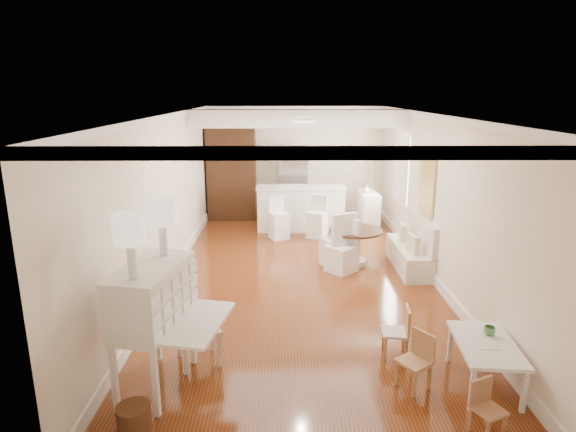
{
  "coord_description": "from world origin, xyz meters",
  "views": [
    {
      "loc": [
        -0.31,
        -7.8,
        3.17
      ],
      "look_at": [
        -0.23,
        0.3,
        1.06
      ],
      "focal_mm": 30.0,
      "sensor_mm": 36.0,
      "label": 1
    }
  ],
  "objects_px": {
    "kids_chair_b": "(395,331)",
    "bar_stool_right": "(317,217)",
    "pantry_cabinet": "(232,174)",
    "slip_chair_near": "(342,246)",
    "slip_chair_far": "(338,239)",
    "gustavian_armchair": "(198,328)",
    "dining_table": "(355,247)",
    "kids_chair_a": "(414,361)",
    "fridge": "(307,184)",
    "kids_table": "(484,364)",
    "sideboard": "(368,210)",
    "kids_chair_c": "(489,409)",
    "breakfast_counter": "(301,208)",
    "bar_stool_left": "(279,218)",
    "secretary_bureau": "(155,327)",
    "wicker_basket": "(134,421)"
  },
  "relations": [
    {
      "from": "kids_chair_b",
      "to": "bar_stool_right",
      "type": "bearing_deg",
      "value": -166.72
    },
    {
      "from": "bar_stool_right",
      "to": "pantry_cabinet",
      "type": "height_order",
      "value": "pantry_cabinet"
    },
    {
      "from": "slip_chair_near",
      "to": "slip_chair_far",
      "type": "relative_size",
      "value": 0.89
    },
    {
      "from": "slip_chair_near",
      "to": "pantry_cabinet",
      "type": "xyz_separation_m",
      "value": [
        -2.34,
        3.8,
        0.67
      ]
    },
    {
      "from": "pantry_cabinet",
      "to": "kids_chair_b",
      "type": "bearing_deg",
      "value": -68.32
    },
    {
      "from": "gustavian_armchair",
      "to": "dining_table",
      "type": "height_order",
      "value": "gustavian_armchair"
    },
    {
      "from": "kids_chair_a",
      "to": "fridge",
      "type": "relative_size",
      "value": 0.36
    },
    {
      "from": "pantry_cabinet",
      "to": "gustavian_armchair",
      "type": "bearing_deg",
      "value": -87.72
    },
    {
      "from": "kids_chair_b",
      "to": "bar_stool_right",
      "type": "height_order",
      "value": "bar_stool_right"
    },
    {
      "from": "kids_table",
      "to": "sideboard",
      "type": "relative_size",
      "value": 1.14
    },
    {
      "from": "kids_chair_c",
      "to": "breakfast_counter",
      "type": "xyz_separation_m",
      "value": [
        -1.51,
        7.01,
        0.24
      ]
    },
    {
      "from": "slip_chair_far",
      "to": "bar_stool_left",
      "type": "distance_m",
      "value": 2.08
    },
    {
      "from": "secretary_bureau",
      "to": "pantry_cabinet",
      "type": "relative_size",
      "value": 0.61
    },
    {
      "from": "kids_table",
      "to": "kids_chair_c",
      "type": "distance_m",
      "value": 0.85
    },
    {
      "from": "bar_stool_right",
      "to": "pantry_cabinet",
      "type": "relative_size",
      "value": 0.41
    },
    {
      "from": "kids_chair_c",
      "to": "slip_chair_far",
      "type": "bearing_deg",
      "value": 77.3
    },
    {
      "from": "dining_table",
      "to": "fridge",
      "type": "relative_size",
      "value": 0.55
    },
    {
      "from": "wicker_basket",
      "to": "kids_table",
      "type": "height_order",
      "value": "kids_table"
    },
    {
      "from": "dining_table",
      "to": "pantry_cabinet",
      "type": "bearing_deg",
      "value": 127.53
    },
    {
      "from": "slip_chair_far",
      "to": "fridge",
      "type": "distance_m",
      "value": 3.56
    },
    {
      "from": "dining_table",
      "to": "slip_chair_near",
      "type": "xyz_separation_m",
      "value": [
        -0.29,
        -0.37,
        0.14
      ]
    },
    {
      "from": "secretary_bureau",
      "to": "fridge",
      "type": "relative_size",
      "value": 0.78
    },
    {
      "from": "kids_chair_b",
      "to": "bar_stool_left",
      "type": "distance_m",
      "value": 5.11
    },
    {
      "from": "gustavian_armchair",
      "to": "breakfast_counter",
      "type": "distance_m",
      "value": 5.89
    },
    {
      "from": "bar_stool_right",
      "to": "gustavian_armchair",
      "type": "bearing_deg",
      "value": -85.05
    },
    {
      "from": "kids_chair_a",
      "to": "slip_chair_far",
      "type": "distance_m",
      "value": 3.82
    },
    {
      "from": "breakfast_counter",
      "to": "slip_chair_near",
      "type": "bearing_deg",
      "value": -76.75
    },
    {
      "from": "secretary_bureau",
      "to": "kids_chair_b",
      "type": "bearing_deg",
      "value": 22.83
    },
    {
      "from": "breakfast_counter",
      "to": "gustavian_armchair",
      "type": "bearing_deg",
      "value": -104.05
    },
    {
      "from": "kids_table",
      "to": "slip_chair_near",
      "type": "distance_m",
      "value": 3.69
    },
    {
      "from": "wicker_basket",
      "to": "bar_stool_right",
      "type": "distance_m",
      "value": 6.72
    },
    {
      "from": "secretary_bureau",
      "to": "kids_table",
      "type": "distance_m",
      "value": 3.63
    },
    {
      "from": "slip_chair_near",
      "to": "pantry_cabinet",
      "type": "distance_m",
      "value": 4.51
    },
    {
      "from": "wicker_basket",
      "to": "kids_chair_a",
      "type": "height_order",
      "value": "kids_chair_a"
    },
    {
      "from": "gustavian_armchair",
      "to": "slip_chair_near",
      "type": "relative_size",
      "value": 0.95
    },
    {
      "from": "kids_chair_a",
      "to": "dining_table",
      "type": "bearing_deg",
      "value": 147.4
    },
    {
      "from": "kids_chair_a",
      "to": "kids_chair_b",
      "type": "height_order",
      "value": "kids_chair_b"
    },
    {
      "from": "sideboard",
      "to": "kids_table",
      "type": "bearing_deg",
      "value": -90.88
    },
    {
      "from": "kids_chair_c",
      "to": "slip_chair_near",
      "type": "distance_m",
      "value": 4.39
    },
    {
      "from": "breakfast_counter",
      "to": "fridge",
      "type": "distance_m",
      "value": 1.14
    },
    {
      "from": "fridge",
      "to": "kids_chair_a",
      "type": "bearing_deg",
      "value": -83.68
    },
    {
      "from": "kids_chair_a",
      "to": "slip_chair_far",
      "type": "height_order",
      "value": "slip_chair_far"
    },
    {
      "from": "fridge",
      "to": "sideboard",
      "type": "relative_size",
      "value": 2.01
    },
    {
      "from": "kids_chair_a",
      "to": "pantry_cabinet",
      "type": "relative_size",
      "value": 0.28
    },
    {
      "from": "wicker_basket",
      "to": "bar_stool_left",
      "type": "xyz_separation_m",
      "value": [
        1.31,
        6.3,
        0.3
      ]
    },
    {
      "from": "slip_chair_near",
      "to": "breakfast_counter",
      "type": "xyz_separation_m",
      "value": [
        -0.64,
        2.72,
        0.04
      ]
    },
    {
      "from": "kids_chair_b",
      "to": "dining_table",
      "type": "bearing_deg",
      "value": -173.46
    },
    {
      "from": "wicker_basket",
      "to": "kids_table",
      "type": "relative_size",
      "value": 0.31
    },
    {
      "from": "dining_table",
      "to": "gustavian_armchair",
      "type": "bearing_deg",
      "value": -125.09
    },
    {
      "from": "kids_table",
      "to": "fridge",
      "type": "distance_m",
      "value": 7.46
    }
  ]
}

